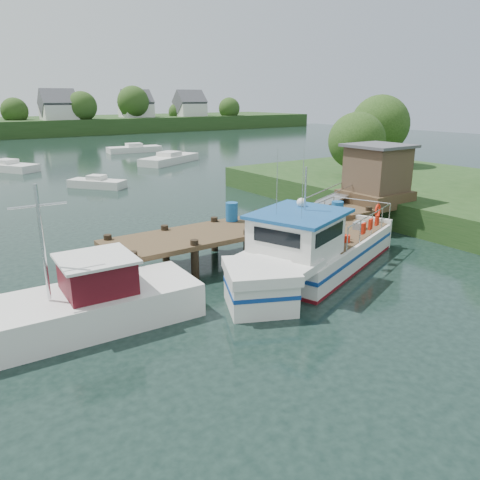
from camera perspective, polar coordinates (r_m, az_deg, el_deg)
ground_plane at (r=21.08m, az=-0.09°, el=-1.95°), size 160.00×160.00×0.00m
near_shore at (r=32.62m, az=26.13°, el=6.82°), size 16.00×30.00×7.76m
dock at (r=24.68m, az=12.51°, el=5.85°), size 16.60×3.00×4.78m
lobster_boat at (r=18.85m, az=8.67°, el=-1.42°), size 10.64×6.21×5.25m
work_boat at (r=15.21m, az=-20.25°, el=-7.84°), size 8.72×2.97×4.58m
moored_far at (r=63.40m, az=-12.76°, el=10.79°), size 6.97×2.92×1.15m
moored_b at (r=38.82m, az=-17.04°, el=6.66°), size 4.01×4.49×1.00m
moored_c at (r=51.98m, az=-8.60°, el=9.76°), size 8.09×6.10×1.23m
moored_d at (r=51.20m, az=-26.58°, el=8.02°), size 5.34×6.74×1.11m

